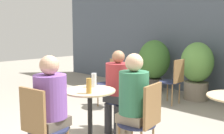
# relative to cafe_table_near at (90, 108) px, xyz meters

# --- Properties ---
(storefront_wall) EXTENTS (10.00, 0.06, 3.00)m
(storefront_wall) POSITION_rel_cafe_table_near_xyz_m (-0.14, 3.70, 0.98)
(storefront_wall) COLOR #4C5666
(storefront_wall) RESTS_ON ground_plane
(cafe_table_near) EXTENTS (0.65, 0.65, 0.75)m
(cafe_table_near) POSITION_rel_cafe_table_near_xyz_m (0.00, 0.00, 0.00)
(cafe_table_near) COLOR black
(cafe_table_near) RESTS_ON ground_plane
(bistro_chair_0) EXTENTS (0.43, 0.45, 0.92)m
(bistro_chair_0) POSITION_rel_cafe_table_near_xyz_m (0.12, -0.77, 0.04)
(bistro_chair_0) COLOR #232847
(bistro_chair_0) RESTS_ON ground_plane
(bistro_chair_1) EXTENTS (0.45, 0.43, 0.92)m
(bistro_chair_1) POSITION_rel_cafe_table_near_xyz_m (0.77, 0.12, 0.04)
(bistro_chair_1) COLOR #232847
(bistro_chair_1) RESTS_ON ground_plane
(bistro_chair_2) EXTENTS (0.43, 0.45, 0.92)m
(bistro_chair_2) POSITION_rel_cafe_table_near_xyz_m (-0.12, 0.77, 0.04)
(bistro_chair_2) COLOR #232847
(bistro_chair_2) RESTS_ON ground_plane
(bistro_chair_3) EXTENTS (0.43, 0.45, 0.92)m
(bistro_chair_3) POSITION_rel_cafe_table_near_xyz_m (-1.09, 1.52, 0.04)
(bistro_chair_3) COLOR #232847
(bistro_chair_3) RESTS_ON ground_plane
(bistro_chair_4) EXTENTS (0.49, 0.49, 0.92)m
(bistro_chair_4) POSITION_rel_cafe_table_near_xyz_m (-1.84, 2.54, 0.04)
(bistro_chair_4) COLOR #232847
(bistro_chair_4) RESTS_ON ground_plane
(bistro_chair_5) EXTENTS (0.43, 0.43, 0.92)m
(bistro_chair_5) POSITION_rel_cafe_table_near_xyz_m (-0.26, 2.46, 0.04)
(bistro_chair_5) COLOR #232847
(bistro_chair_5) RESTS_ON ground_plane
(seated_person_0) EXTENTS (0.35, 0.38, 1.23)m
(seated_person_0) POSITION_rel_cafe_table_near_xyz_m (0.10, -0.62, 0.21)
(seated_person_0) COLOR brown
(seated_person_0) RESTS_ON ground_plane
(seated_person_1) EXTENTS (0.36, 0.33, 1.24)m
(seated_person_1) POSITION_rel_cafe_table_near_xyz_m (0.62, 0.10, 0.22)
(seated_person_1) COLOR gray
(seated_person_1) RESTS_ON ground_plane
(seated_person_2) EXTENTS (0.37, 0.40, 1.21)m
(seated_person_2) POSITION_rel_cafe_table_near_xyz_m (-0.10, 0.61, 0.20)
(seated_person_2) COLOR #2D2D33
(seated_person_2) RESTS_ON ground_plane
(beer_glass_0) EXTENTS (0.07, 0.07, 0.19)m
(beer_glass_0) POSITION_rel_cafe_table_near_xyz_m (-0.09, 0.15, 0.32)
(beer_glass_0) COLOR silver
(beer_glass_0) RESTS_ON cafe_table_near
(beer_glass_1) EXTENTS (0.06, 0.06, 0.18)m
(beer_glass_1) POSITION_rel_cafe_table_near_xyz_m (0.13, -0.12, 0.32)
(beer_glass_1) COLOR #B28433
(beer_glass_1) RESTS_ON cafe_table_near
(potted_plant_0) EXTENTS (0.77, 0.77, 1.26)m
(potted_plant_0) POSITION_rel_cafe_table_near_xyz_m (-1.26, 3.17, 0.22)
(potted_plant_0) COLOR #47423D
(potted_plant_0) RESTS_ON ground_plane
(potted_plant_1) EXTENTS (0.69, 0.69, 1.24)m
(potted_plant_1) POSITION_rel_cafe_table_near_xyz_m (-0.14, 3.17, 0.17)
(potted_plant_1) COLOR slate
(potted_plant_1) RESTS_ON ground_plane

